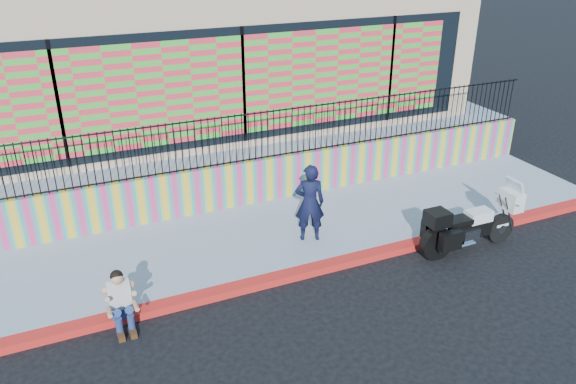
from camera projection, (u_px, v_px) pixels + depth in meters
ground at (317, 272)px, 11.35m from camera, size 90.00×90.00×0.00m
red_curb at (317, 269)px, 11.32m from camera, size 16.00×0.30×0.15m
sidewalk at (285, 232)px, 12.68m from camera, size 16.00×3.00×0.15m
mural_wall at (258, 180)px, 13.74m from camera, size 16.00×0.20×1.10m
metal_fence at (257, 136)px, 13.25m from camera, size 15.80×0.04×1.20m
elevated_platform at (201, 123)px, 17.99m from camera, size 16.00×10.00×1.25m
storefront_building at (198, 41)px, 16.70m from camera, size 14.00×8.06×4.00m
police_motorcycle at (469, 225)px, 11.86m from camera, size 2.37×0.78×1.48m
police_officer at (310, 203)px, 11.90m from camera, size 0.74×0.60×1.74m
seated_man at (122, 306)px, 9.57m from camera, size 0.54×0.71×1.06m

